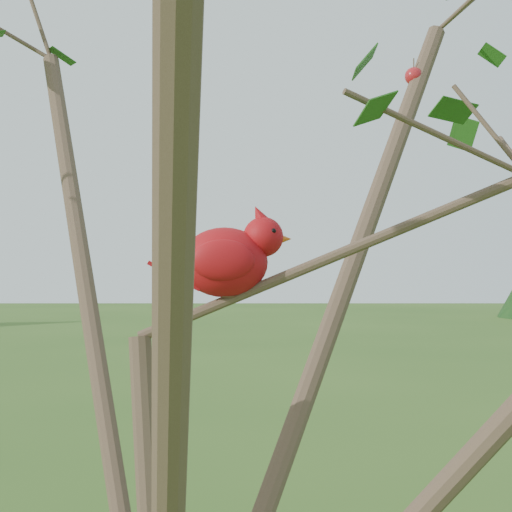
# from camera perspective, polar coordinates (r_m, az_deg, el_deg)

# --- Properties ---
(crabapple_tree) EXTENTS (2.35, 2.05, 2.95)m
(crabapple_tree) POSITION_cam_1_polar(r_m,az_deg,el_deg) (1.13, -5.58, 2.25)
(crabapple_tree) COLOR #483527
(crabapple_tree) RESTS_ON ground
(cardinal) EXTENTS (0.23, 0.12, 0.16)m
(cardinal) POSITION_cam_1_polar(r_m,az_deg,el_deg) (1.24, -1.95, -0.19)
(cardinal) COLOR #AC0E14
(cardinal) RESTS_ON ground
(distant_trees) EXTENTS (42.74, 16.17, 3.54)m
(distant_trees) POSITION_cam_1_polar(r_m,az_deg,el_deg) (24.47, -1.83, -1.72)
(distant_trees) COLOR #483527
(distant_trees) RESTS_ON ground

